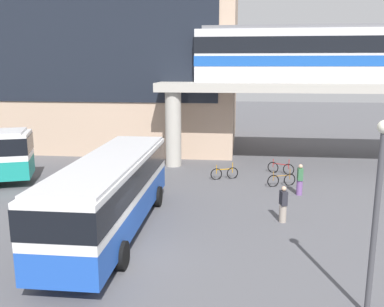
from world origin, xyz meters
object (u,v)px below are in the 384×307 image
pedestrian_waiting_near_stop (300,181)px  station_building (115,55)px  bus_main (112,187)px  bicycle_brown (281,180)px  train (375,53)px  bicycle_red (281,168)px  pedestrian_by_bike_rack (283,205)px  bicycle_orange (224,173)px

pedestrian_waiting_near_stop → station_building: bearing=133.2°
bus_main → bicycle_brown: size_ratio=6.57×
train → pedestrian_waiting_near_stop: bearing=-124.2°
bicycle_red → pedestrian_waiting_near_stop: pedestrian_waiting_near_stop is taller
bus_main → pedestrian_by_bike_rack: size_ratio=6.65×
station_building → train: bearing=-19.1°
bicycle_orange → pedestrian_by_bike_rack: (2.88, -6.95, 0.42)m
train → pedestrian_waiting_near_stop: 12.50m
bicycle_red → pedestrian_waiting_near_stop: (0.58, -4.53, 0.44)m
train → bicycle_red: train is taller
pedestrian_waiting_near_stop → pedestrian_by_bike_rack: (-1.29, -4.18, -0.02)m
pedestrian_waiting_near_stop → train: bearing=55.8°
train → bus_main: (-14.31, -14.84, -5.73)m
bicycle_red → bicycle_orange: same height
bicycle_brown → pedestrian_by_bike_rack: size_ratio=1.01×
bus_main → pedestrian_by_bike_rack: 7.55m
station_building → bus_main: 23.66m
station_building → pedestrian_by_bike_rack: bearing=-55.8°
bicycle_orange → pedestrian_waiting_near_stop: size_ratio=0.99×
train → bicycle_red: bearing=-147.6°
station_building → bicycle_orange: station_building is taller
train → bicycle_red: (-6.44, -4.08, -7.36)m
bicycle_red → pedestrian_by_bike_rack: size_ratio=1.00×
bicycle_orange → pedestrian_by_bike_rack: bearing=-67.5°
bus_main → bicycle_orange: bearing=64.5°
bus_main → bicycle_red: size_ratio=6.67×
bus_main → bicycle_orange: bus_main is taller
pedestrian_waiting_near_stop → pedestrian_by_bike_rack: 4.37m
bicycle_brown → bicycle_orange: bearing=161.0°
bus_main → train: bearing=46.0°
station_building → bicycle_brown: (14.04, -14.18, -7.47)m
station_building → train: station_building is taller
station_building → bicycle_orange: size_ratio=13.04×
train → bicycle_brown: (-6.66, -7.00, -7.36)m
bus_main → bicycle_red: (7.87, 10.76, -1.63)m
bicycle_red → station_building: bearing=141.7°
train → bicycle_brown: size_ratio=14.76×
bicycle_brown → pedestrian_waiting_near_stop: pedestrian_waiting_near_stop is taller
train → pedestrian_waiting_near_stop: train is taller
station_building → bus_main: bearing=-73.8°
bicycle_red → bicycle_brown: bearing=-94.4°
bus_main → bicycle_orange: size_ratio=6.53×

